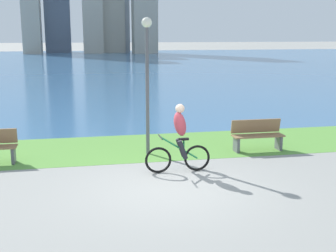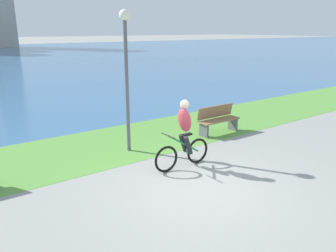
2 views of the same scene
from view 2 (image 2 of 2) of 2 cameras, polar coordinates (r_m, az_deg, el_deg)
The scene contains 5 objects.
ground_plane at distance 7.38m, azimuth 5.27°, elevation -10.53°, with size 300.00×300.00×0.00m, color gray.
grass_strip_bayside at distance 10.25m, azimuth -8.56°, elevation -2.83°, with size 120.00×3.31×0.01m, color #59933D.
cyclist_lead at distance 8.14m, azimuth 2.68°, elevation -1.48°, with size 1.63×0.52×1.70m.
bench_far_along_path at distance 11.10m, azimuth 8.41°, elevation 1.06°, with size 1.50×0.47×0.90m.
lamppost_tall at distance 9.05m, azimuth -7.10°, elevation 10.83°, with size 0.28×0.28×3.78m.
Camera 2 is at (-4.39, -4.92, 3.30)m, focal length 36.06 mm.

